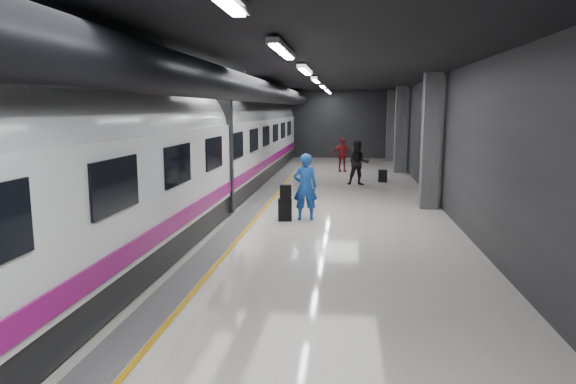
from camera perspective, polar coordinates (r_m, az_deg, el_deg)
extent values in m
plane|color=silver|center=(16.00, -0.02, -2.78)|extent=(40.00, 40.00, 0.00)
cube|color=black|center=(15.70, -0.02, 13.50)|extent=(10.00, 40.00, 0.02)
cube|color=#28282B|center=(35.61, 3.73, 7.47)|extent=(10.00, 0.02, 4.50)
cube|color=#28282B|center=(17.01, -17.07, 5.18)|extent=(0.02, 40.00, 4.50)
cube|color=#28282B|center=(15.91, 18.24, 4.87)|extent=(0.02, 40.00, 4.50)
cube|color=slate|center=(16.21, -4.77, -2.64)|extent=(0.65, 39.80, 0.01)
cube|color=gold|center=(16.14, -3.37, -2.68)|extent=(0.10, 39.80, 0.01)
cylinder|color=black|center=(15.87, -4.78, 11.43)|extent=(0.80, 38.00, 0.80)
cube|color=silver|center=(9.68, -0.60, 15.57)|extent=(0.22, 2.60, 0.10)
cube|color=silver|center=(14.64, 1.92, 13.41)|extent=(0.22, 2.60, 0.10)
cube|color=silver|center=(19.61, 3.15, 12.34)|extent=(0.22, 2.60, 0.10)
cube|color=silver|center=(24.60, 3.87, 11.70)|extent=(0.22, 2.60, 0.10)
cube|color=silver|center=(29.59, 4.35, 11.27)|extent=(0.22, 2.60, 0.10)
cube|color=silver|center=(33.59, 4.63, 11.02)|extent=(0.22, 2.60, 0.10)
cube|color=#515154|center=(17.79, 15.54, 5.41)|extent=(0.55, 0.55, 4.50)
cube|color=#515154|center=(27.71, 12.37, 6.78)|extent=(0.55, 0.55, 4.50)
cube|color=#515154|center=(33.68, 11.37, 7.21)|extent=(0.55, 0.55, 4.50)
cube|color=black|center=(16.62, -11.22, -1.28)|extent=(2.80, 38.00, 0.60)
cube|color=white|center=(16.43, -11.37, 3.52)|extent=(2.90, 38.00, 2.20)
cylinder|color=white|center=(16.36, -11.48, 6.84)|extent=(2.80, 38.00, 2.80)
cube|color=#8F0D6A|center=(16.13, -6.31, 0.69)|extent=(0.04, 38.00, 0.35)
cube|color=black|center=(16.40, -11.40, 4.39)|extent=(3.05, 0.25, 3.80)
cube|color=black|center=(8.44, -18.61, 0.70)|extent=(0.05, 1.60, 0.85)
cube|color=black|center=(11.20, -12.11, 2.97)|extent=(0.05, 1.60, 0.85)
cube|color=black|center=(14.06, -8.21, 4.32)|extent=(0.05, 1.60, 0.85)
cube|color=black|center=(16.97, -5.63, 5.19)|extent=(0.05, 1.60, 0.85)
cube|color=black|center=(19.91, -3.80, 5.81)|extent=(0.05, 1.60, 0.85)
cube|color=black|center=(22.86, -2.44, 6.26)|extent=(0.05, 1.60, 0.85)
cube|color=black|center=(25.83, -1.39, 6.60)|extent=(0.05, 1.60, 0.85)
cube|color=black|center=(28.80, -0.56, 6.88)|extent=(0.05, 1.60, 0.85)
cube|color=black|center=(31.77, 0.12, 7.10)|extent=(0.05, 1.60, 0.85)
imported|color=blue|center=(15.43, 1.92, 0.57)|extent=(0.82, 0.62, 2.02)
cube|color=black|center=(15.39, -0.35, -2.00)|extent=(0.44, 0.31, 0.67)
cube|color=black|center=(15.26, -0.27, 0.00)|extent=(0.36, 0.27, 0.43)
imported|color=black|center=(22.78, 7.81, 3.20)|extent=(1.02, 0.83, 1.95)
imported|color=maroon|center=(27.64, 6.02, 4.13)|extent=(1.12, 0.63, 1.80)
cube|color=black|center=(24.01, 10.49, 1.77)|extent=(0.42, 0.31, 0.56)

